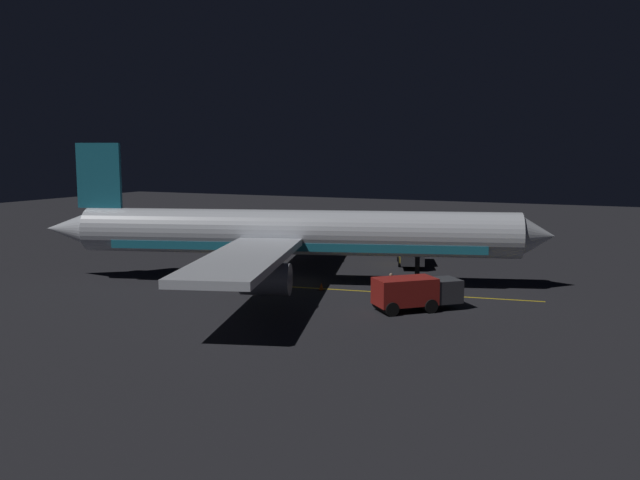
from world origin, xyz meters
TOP-DOWN VIEW (x-y plane):
  - ground_plane at (0.00, 0.00)m, footprint 180.00×180.00m
  - apron_guide_stripe at (1.05, 4.00)m, footprint 4.65×29.04m
  - airliner at (0.20, -0.63)m, footprint 37.23×39.15m
  - baggage_truck at (5.05, 11.03)m, footprint 5.38×5.55m
  - catering_truck at (-11.59, 5.70)m, footprint 6.47×4.06m
  - ground_crew_worker at (1.96, 8.40)m, footprint 0.40×0.40m
  - traffic_cone_near_left at (-2.64, 7.88)m, footprint 0.50×0.50m
  - traffic_cone_near_right at (0.93, 8.20)m, footprint 0.50×0.50m
  - traffic_cone_under_wing at (0.85, 8.53)m, footprint 0.50×0.50m
  - traffic_cone_far at (1.76, 2.92)m, footprint 0.50×0.50m

SIDE VIEW (x-z plane):
  - ground_plane at x=0.00m, z-range -0.20..0.00m
  - apron_guide_stripe at x=1.05m, z-range 0.00..0.01m
  - traffic_cone_near_left at x=-2.64m, z-range -0.03..0.52m
  - traffic_cone_near_right at x=0.93m, z-range -0.03..0.52m
  - traffic_cone_under_wing at x=0.85m, z-range -0.03..0.52m
  - traffic_cone_far at x=1.76m, z-range -0.03..0.52m
  - ground_crew_worker at x=1.96m, z-range 0.02..1.76m
  - baggage_truck at x=5.05m, z-range 0.06..2.23m
  - catering_truck at x=-11.59m, z-range 0.04..2.52m
  - airliner at x=0.20m, z-range -1.64..9.26m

